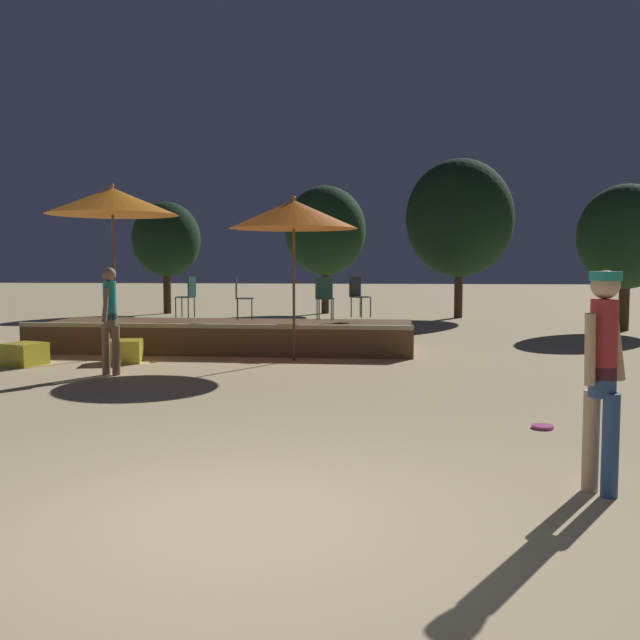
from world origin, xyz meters
TOP-DOWN VIEW (x-y plane):
  - ground_plane at (0.00, 0.00)m, footprint 120.00×120.00m
  - wooden_deck at (-2.41, 10.04)m, footprint 7.88×2.61m
  - patio_umbrella_0 at (-0.72, 8.38)m, footprint 2.39×2.39m
  - patio_umbrella_1 at (-4.24, 8.50)m, footprint 2.51×2.51m
  - cube_seat_0 at (-5.44, 7.25)m, footprint 0.77×0.77m
  - cube_seat_3 at (-3.80, 7.81)m, footprint 0.72×0.72m
  - person_0 at (2.76, 0.88)m, footprint 0.43×0.39m
  - person_1 at (-3.45, 6.32)m, footprint 0.30×0.53m
  - bistro_chair_0 at (-2.07, 9.90)m, footprint 0.42×0.41m
  - bistro_chair_1 at (0.36, 10.88)m, footprint 0.48×0.48m
  - bistro_chair_2 at (-3.32, 10.37)m, footprint 0.41×0.41m
  - bistro_chair_3 at (-0.29, 9.92)m, footprint 0.40×0.40m
  - frisbee_disc at (2.79, 3.16)m, footprint 0.24×0.24m
  - background_tree_0 at (7.39, 15.28)m, footprint 2.57×2.57m
  - background_tree_1 at (3.32, 19.44)m, footprint 3.56×3.56m
  - background_tree_2 at (-7.09, 20.50)m, footprint 2.47×2.47m
  - background_tree_3 at (-1.34, 21.12)m, footprint 2.94×2.94m

SIDE VIEW (x-z plane):
  - ground_plane at x=0.00m, z-range 0.00..0.00m
  - frisbee_disc at x=2.79m, z-range 0.00..0.03m
  - cube_seat_0 at x=-5.44m, z-range 0.00..0.40m
  - cube_seat_3 at x=-3.80m, z-range 0.00..0.41m
  - wooden_deck at x=-2.41m, z-range -0.04..0.60m
  - person_1 at x=-3.45m, z-range 0.08..1.84m
  - person_0 at x=2.76m, z-range 0.12..1.89m
  - bistro_chair_0 at x=-2.07m, z-range 0.73..1.63m
  - bistro_chair_1 at x=0.36m, z-range 0.73..1.63m
  - bistro_chair_2 at x=-3.32m, z-range 0.73..1.63m
  - bistro_chair_3 at x=-0.29m, z-range 0.73..1.63m
  - background_tree_0 at x=7.39m, z-range 0.56..4.52m
  - background_tree_2 at x=-7.09m, z-range 0.66..4.72m
  - patio_umbrella_0 at x=-0.72m, z-range 1.19..4.26m
  - background_tree_3 at x=-1.34m, z-range 0.69..5.32m
  - patio_umbrella_1 at x=-4.24m, z-range 1.33..4.68m
  - background_tree_1 at x=3.32m, z-range 0.68..5.98m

